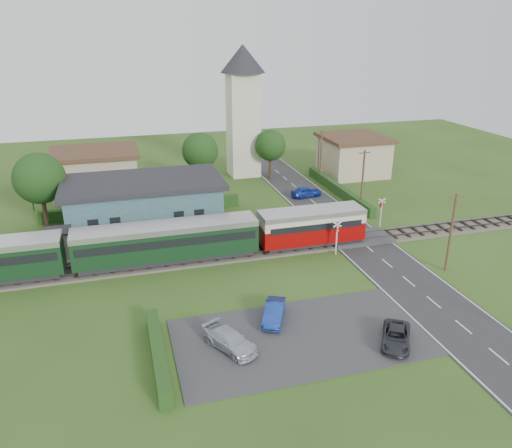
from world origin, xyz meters
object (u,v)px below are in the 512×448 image
object	(u,v)px
crossing_signal_far	(381,209)
crossing_signal_near	(337,233)
car_park_silver	(230,340)
car_park_blue	(274,312)
station_building	(144,204)
train	(130,245)
church_tower	(243,102)
car_park_dark	(396,337)
car_on_road	(306,192)
house_west	(95,171)
pedestrian_far	(76,246)
pedestrian_near	(219,232)
equipment_hut	(59,243)
house_east	(353,155)

from	to	relation	value
crossing_signal_far	crossing_signal_near	bearing A→B (deg)	-146.31
car_park_silver	car_park_blue	bearing A→B (deg)	4.37
station_building	crossing_signal_far	xyz separation A→B (m)	(23.60, -6.60, -0.55)
train	car_park_blue	world-z (taller)	train
church_tower	car_park_dark	distance (m)	43.58
station_building	car_on_road	distance (m)	20.58
crossing_signal_far	house_west	bearing A→B (deg)	144.23
station_building	train	bearing A→B (deg)	-102.12
crossing_signal_near	pedestrian_far	world-z (taller)	crossing_signal_near
pedestrian_near	car_park_silver	bearing A→B (deg)	93.58
pedestrian_near	pedestrian_far	world-z (taller)	pedestrian_far
car_park_blue	pedestrian_far	xyz separation A→B (m)	(-14.02, 14.35, 0.69)
house_west	pedestrian_near	size ratio (longest dim) A/B	6.42
car_park_silver	pedestrian_far	distance (m)	19.68
station_building	pedestrian_near	xyz separation A→B (m)	(6.48, -6.23, -1.40)
house_west	car_on_road	distance (m)	26.52
train	car_park_blue	xyz separation A→B (m)	(9.38, -11.50, -1.48)
car_park_silver	pedestrian_far	world-z (taller)	pedestrian_far
equipment_hut	car_park_silver	size ratio (longest dim) A/B	0.61
equipment_hut	car_park_dark	world-z (taller)	equipment_hut
train	house_west	distance (m)	23.21
station_building	car_park_silver	world-z (taller)	station_building
car_park_silver	pedestrian_near	bearing A→B (deg)	51.89
car_park_blue	pedestrian_near	size ratio (longest dim) A/B	2.23
house_west	equipment_hut	bearing A→B (deg)	-98.62
house_east	crossing_signal_far	xyz separation A→B (m)	(-6.40, -19.61, -0.66)
crossing_signal_far	car_park_dark	xyz separation A→B (m)	(-9.29, -18.89, -1.53)
car_park_silver	station_building	bearing A→B (deg)	70.54
station_building	house_east	size ratio (longest dim) A/B	1.82
car_on_road	equipment_hut	bearing A→B (deg)	103.24
car_park_silver	house_east	bearing A→B (deg)	25.28
crossing_signal_far	car_park_blue	size ratio (longest dim) A/B	0.87
car_park_dark	pedestrian_near	xyz separation A→B (m)	(-7.83, 19.26, 0.68)
car_park_blue	pedestrian_far	size ratio (longest dim) A/B	2.01
station_building	car_park_blue	distance (m)	21.90
train	car_park_blue	bearing A→B (deg)	-50.79
crossing_signal_near	train	bearing A→B (deg)	172.52
pedestrian_far	station_building	bearing A→B (deg)	-71.47
equipment_hut	train	size ratio (longest dim) A/B	0.06
pedestrian_near	pedestrian_far	bearing A→B (deg)	12.82
car_park_dark	pedestrian_far	distance (m)	28.48
train	house_west	world-z (taller)	house_west
car_park_silver	church_tower	bearing A→B (deg)	45.65
equipment_hut	train	xyz separation A→B (m)	(6.07, -3.20, 0.43)
crossing_signal_far	car_on_road	bearing A→B (deg)	107.87
station_building	house_west	distance (m)	14.87
car_on_road	car_park_silver	world-z (taller)	car_on_road
house_east	crossing_signal_near	distance (m)	27.95
car_park_dark	pedestrian_near	size ratio (longest dim) A/B	2.29
equipment_hut	train	bearing A→B (deg)	-27.80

